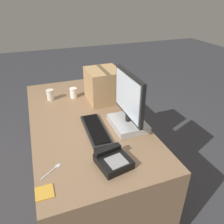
% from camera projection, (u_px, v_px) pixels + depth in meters
% --- Properties ---
extents(ground_plane, '(12.00, 12.00, 0.00)m').
position_uv_depth(ground_plane, '(88.00, 178.00, 2.29)').
color(ground_plane, '#38383D').
extents(office_desk, '(1.80, 0.90, 0.76)m').
position_uv_depth(office_desk, '(86.00, 150.00, 2.11)').
color(office_desk, '#8C6B4C').
rests_on(office_desk, ground_plane).
extents(monitor, '(0.46, 0.25, 0.45)m').
position_uv_depth(monitor, '(128.00, 108.00, 1.71)').
color(monitor, '#B7B7B7').
rests_on(monitor, office_desk).
extents(keyboard, '(0.46, 0.16, 0.03)m').
position_uv_depth(keyboard, '(96.00, 129.00, 1.72)').
color(keyboard, black).
rests_on(keyboard, office_desk).
extents(desk_phone, '(0.23, 0.22, 0.08)m').
position_uv_depth(desk_phone, '(113.00, 160.00, 1.38)').
color(desk_phone, black).
rests_on(desk_phone, office_desk).
extents(paper_cup_left, '(0.07, 0.07, 0.11)m').
position_uv_depth(paper_cup_left, '(50.00, 95.00, 2.19)').
color(paper_cup_left, beige).
rests_on(paper_cup_left, office_desk).
extents(paper_cup_right, '(0.08, 0.08, 0.10)m').
position_uv_depth(paper_cup_right, '(74.00, 93.00, 2.24)').
color(paper_cup_right, white).
rests_on(paper_cup_right, office_desk).
extents(spoon, '(0.11, 0.14, 0.00)m').
position_uv_depth(spoon, '(55.00, 168.00, 1.36)').
color(spoon, silver).
rests_on(spoon, office_desk).
extents(cardboard_box, '(0.34, 0.31, 0.32)m').
position_uv_depth(cardboard_box, '(103.00, 85.00, 2.14)').
color(cardboard_box, tan).
rests_on(cardboard_box, office_desk).
extents(sticky_note_pad, '(0.10, 0.10, 0.01)m').
position_uv_depth(sticky_note_pad, '(44.00, 192.00, 1.19)').
color(sticky_note_pad, gold).
rests_on(sticky_note_pad, office_desk).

